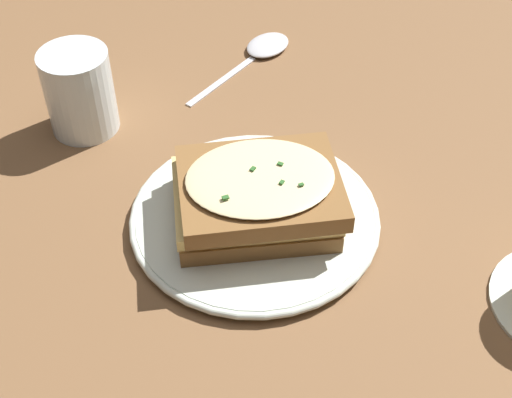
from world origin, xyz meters
The scene contains 5 objects.
ground_plane centered at (0.00, 0.00, 0.00)m, with size 2.40×2.40×0.00m, color brown.
dinner_plate centered at (-0.02, 0.00, 0.01)m, with size 0.23×0.23×0.01m.
sandwich centered at (-0.02, -0.01, 0.04)m, with size 0.16×0.13×0.06m.
water_glass centered at (-0.16, 0.19, 0.05)m, with size 0.07×0.07×0.09m, color silver.
spoon centered at (0.06, 0.27, 0.00)m, with size 0.16×0.13×0.01m.
Camera 1 is at (-0.14, -0.44, 0.48)m, focal length 50.00 mm.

